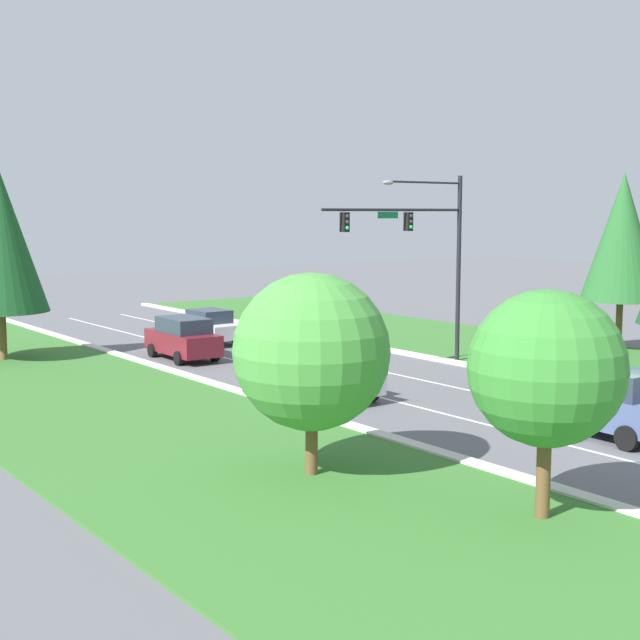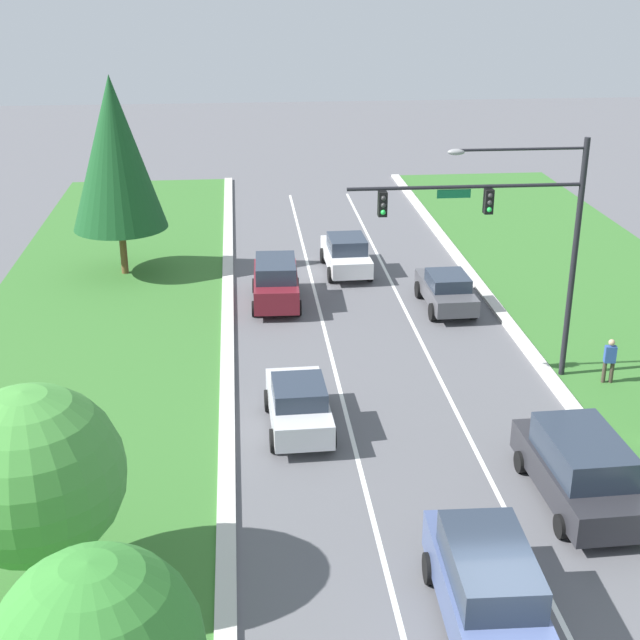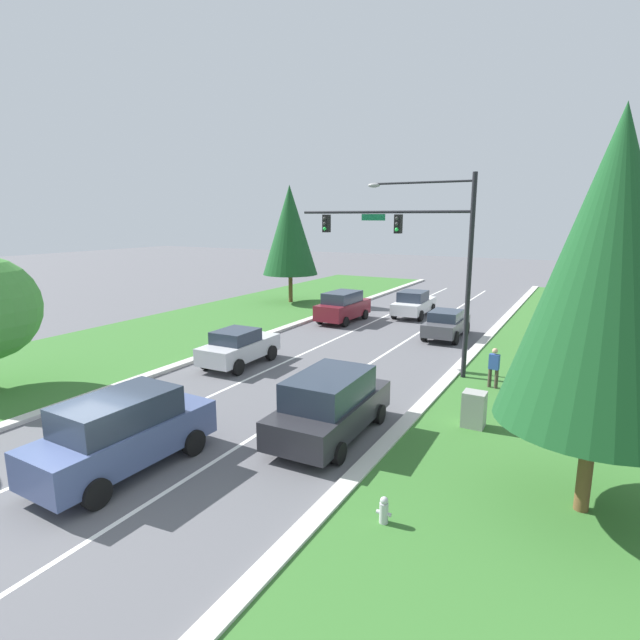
# 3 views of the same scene
# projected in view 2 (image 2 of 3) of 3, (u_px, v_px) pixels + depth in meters

# --- Properties ---
(traffic_signal_mast) EXTENTS (7.82, 0.41, 8.43)m
(traffic_signal_mast) POSITION_uv_depth(u_px,v_px,m) (514.00, 225.00, 29.24)
(traffic_signal_mast) COLOR black
(traffic_signal_mast) RESTS_ON ground_plane
(slate_blue_suv) EXTENTS (2.22, 5.12, 2.12)m
(slate_blue_suv) POSITION_uv_depth(u_px,v_px,m) (487.00, 586.00, 19.27)
(slate_blue_suv) COLOR #475684
(slate_blue_suv) RESTS_ON ground_plane
(graphite_sedan) EXTENTS (2.00, 4.39, 1.59)m
(graphite_sedan) POSITION_uv_depth(u_px,v_px,m) (446.00, 290.00, 37.36)
(graphite_sedan) COLOR #4C4C51
(graphite_sedan) RESTS_ON ground_plane
(silver_sedan) EXTENTS (2.06, 4.28, 1.69)m
(silver_sedan) POSITION_uv_depth(u_px,v_px,m) (299.00, 405.00, 27.64)
(silver_sedan) COLOR silver
(silver_sedan) RESTS_ON ground_plane
(white_sedan) EXTENTS (2.13, 4.68, 1.78)m
(white_sedan) POSITION_uv_depth(u_px,v_px,m) (346.00, 254.00, 41.72)
(white_sedan) COLOR white
(white_sedan) RESTS_ON ground_plane
(charcoal_suv) EXTENTS (2.37, 5.14, 2.02)m
(charcoal_suv) POSITION_uv_depth(u_px,v_px,m) (580.00, 468.00, 23.88)
(charcoal_suv) COLOR #28282D
(charcoal_suv) RESTS_ON ground_plane
(burgundy_suv) EXTENTS (2.16, 4.59, 1.97)m
(burgundy_suv) POSITION_uv_depth(u_px,v_px,m) (276.00, 281.00, 37.78)
(burgundy_suv) COLOR maroon
(burgundy_suv) RESTS_ON ground_plane
(pedestrian) EXTENTS (0.40, 0.27, 1.69)m
(pedestrian) POSITION_uv_depth(u_px,v_px,m) (609.00, 360.00, 30.56)
(pedestrian) COLOR #42382D
(pedestrian) RESTS_ON ground_plane
(oak_far_left_tree) EXTENTS (4.04, 4.04, 5.31)m
(oak_far_left_tree) POSITION_uv_depth(u_px,v_px,m) (33.00, 475.00, 19.33)
(oak_far_left_tree) COLOR brown
(oak_far_left_tree) RESTS_ON ground_plane
(conifer_mid_left_tree) EXTENTS (4.28, 4.28, 9.13)m
(conifer_mid_left_tree) POSITION_uv_depth(u_px,v_px,m) (115.00, 153.00, 39.57)
(conifer_mid_left_tree) COLOR brown
(conifer_mid_left_tree) RESTS_ON ground_plane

